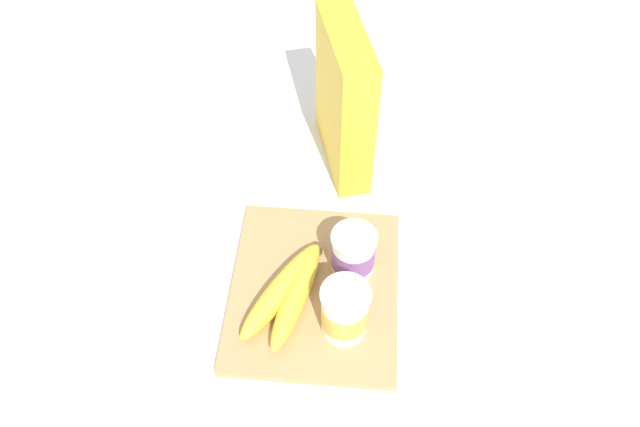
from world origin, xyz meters
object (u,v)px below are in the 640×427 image
at_px(yogurt_cup_back, 345,311).
at_px(yogurt_cup_front, 353,253).
at_px(cereal_box, 344,101).
at_px(cutting_board, 314,290).
at_px(banana_bunch, 289,292).

bearing_deg(yogurt_cup_back, yogurt_cup_front, 176.19).
bearing_deg(yogurt_cup_front, yogurt_cup_back, -3.81).
bearing_deg(cereal_box, yogurt_cup_front, 170.11).
bearing_deg(cutting_board, cereal_box, 175.17).
xyz_separation_m(yogurt_cup_front, banana_bunch, (0.06, -0.09, -0.02)).
relative_size(cutting_board, yogurt_cup_back, 3.09).
xyz_separation_m(cutting_board, banana_bunch, (0.02, -0.04, 0.03)).
distance_m(yogurt_cup_front, banana_bunch, 0.11).
relative_size(cutting_board, yogurt_cup_front, 3.55).
xyz_separation_m(cutting_board, cereal_box, (-0.29, 0.02, 0.12)).
distance_m(cereal_box, banana_bunch, 0.33).
distance_m(cutting_board, yogurt_cup_back, 0.10).
distance_m(yogurt_cup_front, yogurt_cup_back, 0.10).
bearing_deg(cutting_board, yogurt_cup_front, 124.89).
xyz_separation_m(cereal_box, yogurt_cup_back, (0.35, 0.02, -0.07)).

